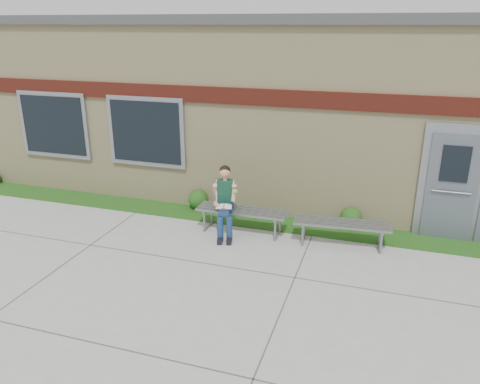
% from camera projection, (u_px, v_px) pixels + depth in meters
% --- Properties ---
extents(ground, '(80.00, 80.00, 0.00)m').
position_uv_depth(ground, '(229.00, 283.00, 7.69)').
color(ground, '#9E9E99').
rests_on(ground, ground).
extents(grass_strip, '(16.00, 0.80, 0.02)m').
position_uv_depth(grass_strip, '(269.00, 222.00, 10.02)').
color(grass_strip, '#224913').
rests_on(grass_strip, ground).
extents(school_building, '(16.20, 6.22, 4.20)m').
position_uv_depth(school_building, '(302.00, 101.00, 12.34)').
color(school_building, beige).
rests_on(school_building, ground).
extents(bench_left, '(1.86, 0.52, 0.48)m').
position_uv_depth(bench_left, '(242.00, 215.00, 9.47)').
color(bench_left, gray).
rests_on(bench_left, ground).
extents(bench_right, '(1.84, 0.65, 0.47)m').
position_uv_depth(bench_right, '(342.00, 228.00, 8.90)').
color(bench_right, gray).
rests_on(bench_right, ground).
extents(girl, '(0.57, 0.87, 1.40)m').
position_uv_depth(girl, '(225.00, 200.00, 9.25)').
color(girl, navy).
rests_on(girl, ground).
extents(shrub_mid, '(0.45, 0.45, 0.45)m').
position_uv_depth(shrub_mid, '(198.00, 199.00, 10.66)').
color(shrub_mid, '#224913').
rests_on(shrub_mid, grass_strip).
extents(shrub_east, '(0.44, 0.44, 0.44)m').
position_uv_depth(shrub_east, '(351.00, 218.00, 9.68)').
color(shrub_east, '#224913').
rests_on(shrub_east, grass_strip).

